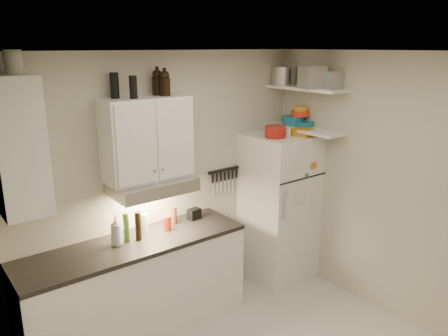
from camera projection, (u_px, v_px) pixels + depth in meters
ceiling at (277, 50)px, 2.91m from camera, size 3.20×3.00×0.02m
back_wall at (168, 183)px, 4.41m from camera, size 3.20×0.02×2.60m
left_wall at (50, 307)px, 2.32m from camera, size 0.02×3.00×2.60m
right_wall at (392, 190)px, 4.21m from camera, size 0.02×3.00×2.60m
base_cabinet at (137, 289)px, 4.09m from camera, size 2.10×0.60×0.88m
countertop at (134, 244)px, 3.96m from camera, size 2.10×0.62×0.04m
upper_cabinet at (147, 139)px, 3.96m from camera, size 0.80×0.33×0.75m
side_cabinet at (15, 144)px, 3.16m from camera, size 0.33×0.55×1.00m
range_hood at (152, 186)px, 4.03m from camera, size 0.76×0.46×0.12m
fridge at (279, 207)px, 5.00m from camera, size 0.70×0.68×1.70m
shelf_hi at (306, 88)px, 4.65m from camera, size 0.30×0.95×0.03m
shelf_lo at (304, 129)px, 4.77m from camera, size 0.30×0.95×0.03m
knife_strip at (224, 170)px, 4.80m from camera, size 0.42×0.02×0.03m
dutch_oven at (275, 132)px, 4.61m from camera, size 0.23×0.23×0.13m
book_stack at (302, 132)px, 4.71m from camera, size 0.21×0.25×0.08m
spice_jar at (288, 133)px, 4.65m from camera, size 0.07×0.07×0.09m
stock_pot at (283, 76)px, 4.92m from camera, size 0.36×0.36×0.20m
tin_a at (312, 77)px, 4.47m from camera, size 0.26×0.24×0.22m
tin_b at (332, 80)px, 4.46m from camera, size 0.21×0.21×0.18m
bowl_teal at (293, 120)px, 4.94m from camera, size 0.25×0.25×0.10m
bowl_orange at (300, 114)px, 4.89m from camera, size 0.20×0.20×0.06m
bowl_yellow at (301, 109)px, 4.88m from camera, size 0.16×0.16×0.05m
plates at (304, 124)px, 4.85m from camera, size 0.22×0.22×0.05m
growler_a at (157, 82)px, 3.98m from camera, size 0.13×0.13×0.24m
growler_b at (165, 83)px, 3.93m from camera, size 0.13×0.13×0.23m
thermos_a at (133, 87)px, 3.72m from camera, size 0.08×0.08×0.19m
thermos_b at (114, 85)px, 3.74m from camera, size 0.10×0.10×0.22m
side_jar at (13, 62)px, 3.01m from camera, size 0.14×0.14×0.16m
soap_bottle at (116, 229)px, 3.86m from camera, size 0.15×0.15×0.31m
pepper_mill at (174, 215)px, 4.35m from camera, size 0.07×0.07×0.18m
oil_bottle at (126, 228)px, 3.94m from camera, size 0.06×0.06×0.27m
vinegar_bottle at (138, 226)px, 3.97m from camera, size 0.07×0.07×0.27m
clear_bottle at (145, 224)px, 4.13m from camera, size 0.08×0.08×0.19m
red_jar at (167, 223)px, 4.20m from camera, size 0.09×0.09×0.15m
caddy at (194, 214)px, 4.48m from camera, size 0.14×0.11×0.11m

